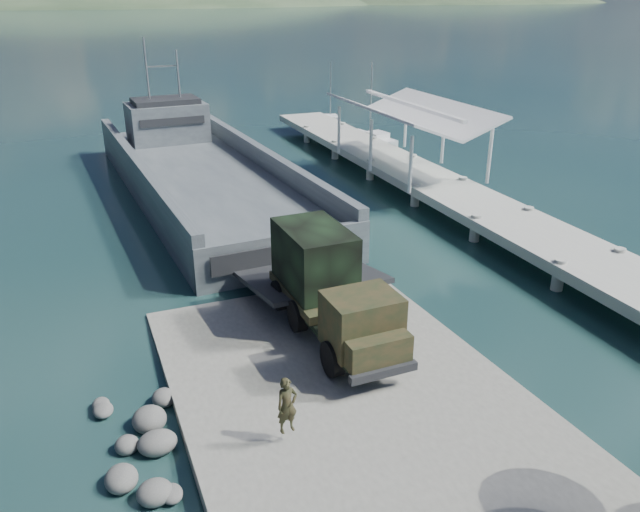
% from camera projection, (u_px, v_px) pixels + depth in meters
% --- Properties ---
extents(ground, '(1400.00, 1400.00, 0.00)m').
position_uv_depth(ground, '(348.00, 404.00, 19.02)').
color(ground, '#1C4444').
rests_on(ground, ground).
extents(boat_ramp, '(10.00, 18.00, 0.50)m').
position_uv_depth(boat_ramp, '(363.00, 417.00, 18.07)').
color(boat_ramp, gray).
rests_on(boat_ramp, ground).
extents(shoreline_rocks, '(3.20, 5.60, 0.90)m').
position_uv_depth(shoreline_rocks, '(138.00, 444.00, 17.35)').
color(shoreline_rocks, '#5D5D5A').
rests_on(shoreline_rocks, ground).
extents(distant_headlands, '(1000.00, 240.00, 48.00)m').
position_uv_depth(distant_headlands, '(127.00, 6.00, 514.75)').
color(distant_headlands, '#30482D').
rests_on(distant_headlands, ground).
extents(pier, '(6.40, 44.00, 6.10)m').
position_uv_depth(pier, '(416.00, 165.00, 38.86)').
color(pier, '#B3B4A9').
rests_on(pier, ground).
extents(landing_craft, '(9.77, 32.24, 9.46)m').
position_uv_depth(landing_craft, '(204.00, 183.00, 38.15)').
color(landing_craft, '#494F56').
rests_on(landing_craft, ground).
extents(military_truck, '(2.60, 7.45, 3.42)m').
position_uv_depth(military_truck, '(329.00, 287.00, 21.54)').
color(military_truck, black).
rests_on(military_truck, boat_ramp).
extents(soldier, '(0.63, 0.46, 1.60)m').
position_uv_depth(soldier, '(287.00, 418.00, 16.37)').
color(soldier, '#202E19').
rests_on(soldier, boat_ramp).
extents(sailboat_near, '(2.53, 5.66, 6.66)m').
position_uv_depth(sailboat_near, '(371.00, 140.00, 51.16)').
color(sailboat_near, white).
rests_on(sailboat_near, ground).
extents(sailboat_far, '(2.88, 5.01, 5.86)m').
position_uv_depth(sailboat_far, '(330.00, 122.00, 58.41)').
color(sailboat_far, white).
rests_on(sailboat_far, ground).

